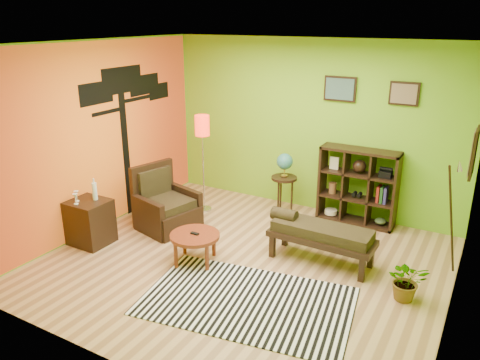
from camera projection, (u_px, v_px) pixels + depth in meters
The scene contains 11 objects.
ground at pixel (243, 263), 6.21m from camera, with size 5.00×5.00×0.00m, color tan.
room_shell at pixel (238, 130), 5.67m from camera, with size 5.04×4.54×2.82m.
zebra_rug at pixel (247, 301), 5.37m from camera, with size 2.37×1.44×0.01m, color white.
coffee_table at pixel (195, 238), 6.14m from camera, with size 0.66×0.66×0.42m.
armchair at pixel (165, 209), 7.19m from camera, with size 0.97×0.96×0.97m.
side_cabinet at pixel (90, 222), 6.67m from camera, with size 0.55×0.50×0.96m.
floor_lamp at pixel (202, 134), 7.49m from camera, with size 0.24×0.24×1.62m.
globe_table at pixel (285, 168), 7.56m from camera, with size 0.42×0.42×1.02m.
cube_shelf at pixel (359, 187), 7.25m from camera, with size 1.20×0.35×1.20m.
bench at pixel (319, 233), 6.13m from camera, with size 1.42×0.52×0.65m.
potted_plant at pixel (406, 285), 5.36m from camera, with size 0.44×0.49×0.38m, color #26661E.
Camera 1 is at (2.67, -4.80, 3.10)m, focal length 35.00 mm.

